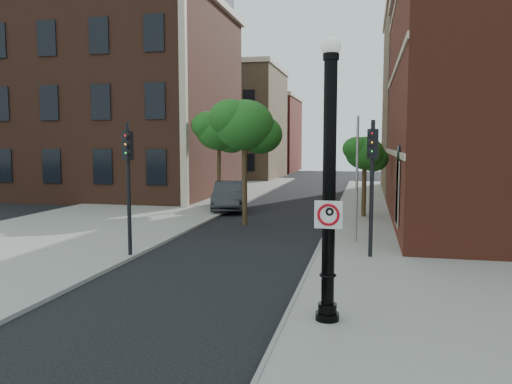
% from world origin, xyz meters
% --- Properties ---
extents(ground, '(120.00, 120.00, 0.00)m').
position_xyz_m(ground, '(0.00, 0.00, 0.00)').
color(ground, black).
rests_on(ground, ground).
extents(sidewalk_right, '(8.00, 60.00, 0.12)m').
position_xyz_m(sidewalk_right, '(6.00, 10.00, 0.06)').
color(sidewalk_right, gray).
rests_on(sidewalk_right, ground).
extents(sidewalk_left, '(10.00, 50.00, 0.12)m').
position_xyz_m(sidewalk_left, '(-9.00, 18.00, 0.06)').
color(sidewalk_left, gray).
rests_on(sidewalk_left, ground).
extents(curb_edge, '(0.10, 60.00, 0.14)m').
position_xyz_m(curb_edge, '(2.05, 10.00, 0.07)').
color(curb_edge, gray).
rests_on(curb_edge, ground).
extents(victorian_building, '(18.60, 14.60, 17.95)m').
position_xyz_m(victorian_building, '(-16.00, 23.97, 8.74)').
color(victorian_building, '#592F21').
rests_on(victorian_building, ground).
extents(bg_building_tan_a, '(12.00, 12.00, 12.00)m').
position_xyz_m(bg_building_tan_a, '(-12.00, 44.00, 6.00)').
color(bg_building_tan_a, '#8C6D4C').
rests_on(bg_building_tan_a, ground).
extents(bg_building_red, '(12.00, 12.00, 10.00)m').
position_xyz_m(bg_building_red, '(-12.00, 58.00, 5.00)').
color(bg_building_red, maroon).
rests_on(bg_building_red, ground).
extents(lamppost, '(0.52, 0.52, 6.17)m').
position_xyz_m(lamppost, '(2.97, -0.68, 2.85)').
color(lamppost, black).
rests_on(lamppost, ground).
extents(no_parking_sign, '(0.60, 0.07, 0.60)m').
position_xyz_m(no_parking_sign, '(2.98, -0.84, 2.47)').
color(no_parking_sign, white).
rests_on(no_parking_sign, ground).
extents(parked_car, '(2.79, 5.44, 1.71)m').
position_xyz_m(parked_car, '(-4.16, 17.01, 0.85)').
color(parked_car, '#2C2C31').
rests_on(parked_car, ground).
extents(traffic_signal_left, '(0.38, 0.41, 4.67)m').
position_xyz_m(traffic_signal_left, '(-4.19, 4.24, 3.14)').
color(traffic_signal_left, black).
rests_on(traffic_signal_left, ground).
extents(traffic_signal_right, '(0.37, 0.42, 4.74)m').
position_xyz_m(traffic_signal_right, '(3.91, 5.78, 3.19)').
color(traffic_signal_right, black).
rests_on(traffic_signal_right, ground).
extents(utility_pole, '(0.10, 0.10, 5.01)m').
position_xyz_m(utility_pole, '(3.37, 8.25, 2.51)').
color(utility_pole, '#999999').
rests_on(utility_pole, ground).
extents(street_tree_a, '(3.35, 3.03, 6.04)m').
position_xyz_m(street_tree_a, '(-1.98, 12.03, 4.77)').
color(street_tree_a, '#392816').
rests_on(street_tree_a, ground).
extents(street_tree_b, '(3.26, 2.95, 5.88)m').
position_xyz_m(street_tree_b, '(-5.09, 18.01, 4.64)').
color(street_tree_b, '#392816').
rests_on(street_tree_b, ground).
extents(street_tree_c, '(2.39, 2.16, 4.31)m').
position_xyz_m(street_tree_c, '(3.64, 15.46, 3.39)').
color(street_tree_c, '#392816').
rests_on(street_tree_c, ground).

